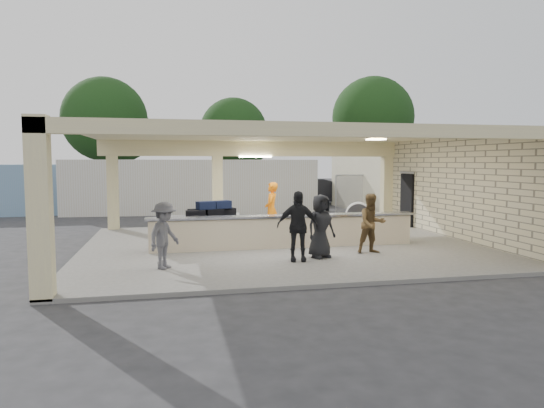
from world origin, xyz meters
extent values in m
plane|color=#29292C|center=(0.00, 0.00, 0.00)|extent=(120.00, 120.00, 0.00)
cube|color=#615F5A|center=(0.00, 0.00, 0.05)|extent=(12.00, 10.00, 0.10)
cube|color=beige|center=(0.00, 0.00, 3.50)|extent=(12.00, 10.00, 0.02)
cube|color=#BFB696|center=(6.00, 0.00, 1.75)|extent=(0.02, 10.00, 3.50)
cube|color=black|center=(5.94, 3.20, 1.15)|extent=(0.10, 0.95, 2.10)
cube|color=beige|center=(0.00, 4.75, 3.20)|extent=(12.00, 0.50, 0.60)
cube|color=beige|center=(0.00, -4.85, 3.35)|extent=(12.00, 0.30, 0.30)
cube|color=beige|center=(-5.50, 4.75, 1.80)|extent=(0.40, 0.40, 3.50)
cube|color=beige|center=(-1.50, 4.75, 1.80)|extent=(0.40, 0.40, 3.50)
cube|color=beige|center=(5.80, 4.80, 1.80)|extent=(0.40, 0.40, 3.50)
cube|color=beige|center=(-5.80, -4.80, 1.80)|extent=(0.40, 0.40, 3.50)
cube|color=white|center=(0.00, 4.50, 2.88)|extent=(1.30, 0.12, 0.06)
cube|color=#FFEABF|center=(3.80, 1.50, 3.47)|extent=(0.55, 0.55, 0.04)
cube|color=#FFEABF|center=(3.80, -0.50, 3.47)|extent=(0.55, 0.55, 0.04)
cube|color=#FFEABF|center=(3.80, -2.50, 3.47)|extent=(0.55, 0.55, 0.04)
cube|color=beige|center=(0.00, -0.50, 0.55)|extent=(8.00, 0.50, 0.90)
cube|color=#B7B7BC|center=(0.00, -0.50, 1.05)|extent=(8.20, 0.58, 0.06)
cube|color=white|center=(-2.12, 0.50, 0.65)|extent=(2.54, 1.82, 0.11)
cylinder|color=black|center=(-2.92, -0.18, 0.28)|extent=(0.18, 0.38, 0.37)
cylinder|color=black|center=(-3.12, 0.81, 0.28)|extent=(0.18, 0.38, 0.37)
cylinder|color=black|center=(-1.11, 0.19, 0.28)|extent=(0.18, 0.38, 0.37)
cylinder|color=black|center=(-1.31, 1.18, 0.28)|extent=(0.18, 0.38, 0.37)
cube|color=white|center=(-2.25, 1.18, 0.84)|extent=(2.28, 0.51, 0.28)
cube|color=white|center=(-1.98, -0.18, 0.84)|extent=(2.28, 0.51, 0.28)
cube|color=black|center=(-2.79, 0.08, 0.83)|extent=(0.60, 0.45, 0.24)
cube|color=black|center=(-2.15, 0.21, 0.83)|extent=(0.60, 0.45, 0.24)
cube|color=black|center=(-1.52, 0.34, 0.83)|extent=(0.60, 0.45, 0.24)
cube|color=black|center=(-2.90, 0.62, 0.83)|extent=(0.60, 0.45, 0.24)
cube|color=black|center=(-2.26, 0.75, 0.83)|extent=(0.60, 0.45, 0.24)
cube|color=black|center=(-1.63, 0.88, 0.83)|extent=(0.60, 0.45, 0.24)
cube|color=black|center=(-2.62, 0.21, 1.08)|extent=(0.60, 0.45, 0.24)
cube|color=black|center=(-2.03, 0.52, 1.08)|extent=(0.60, 0.45, 0.24)
cube|color=black|center=(-1.61, 0.79, 1.08)|extent=(0.60, 0.45, 0.24)
cube|color=black|center=(-2.53, 0.70, 1.08)|extent=(0.60, 0.45, 0.24)
cube|color=black|center=(-2.30, 0.46, 1.33)|extent=(0.60, 0.45, 0.24)
cube|color=black|center=(-1.77, 0.66, 1.33)|extent=(0.60, 0.45, 0.24)
cube|color=#590F0C|center=(-2.86, -0.03, 0.83)|extent=(0.60, 0.45, 0.24)
cylinder|color=white|center=(3.50, 2.28, 0.70)|extent=(1.02, 0.67, 0.97)
cylinder|color=black|center=(3.50, 2.28, 0.70)|extent=(0.94, 0.67, 0.87)
cube|color=white|center=(3.18, 2.28, 0.26)|extent=(0.06, 0.54, 0.32)
cube|color=white|center=(3.83, 2.28, 0.26)|extent=(0.06, 0.54, 0.32)
imported|color=orange|center=(0.04, 1.60, 1.04)|extent=(0.57, 0.77, 1.88)
imported|color=brown|center=(2.17, -1.95, 0.94)|extent=(0.83, 0.39, 1.69)
imported|color=black|center=(-0.16, -2.55, 1.01)|extent=(1.12, 0.57, 1.83)
imported|color=#504F55|center=(-3.54, -2.77, 0.91)|extent=(0.90, 1.07, 1.62)
imported|color=black|center=(0.57, -2.26, 0.96)|extent=(0.90, 0.61, 1.71)
imported|color=white|center=(9.26, 12.64, 0.73)|extent=(5.60, 3.75, 1.46)
imported|color=white|center=(12.13, 13.13, 0.77)|extent=(5.18, 2.90, 1.54)
imported|color=black|center=(6.10, 14.69, 0.80)|extent=(4.84, 1.81, 1.60)
cube|color=silver|center=(-2.17, 11.12, 1.39)|extent=(12.99, 3.38, 2.78)
cube|color=#7190B5|center=(-10.56, 12.11, 1.27)|extent=(9.88, 2.80, 2.54)
cylinder|color=gray|center=(5.00, 9.00, 1.00)|extent=(0.06, 0.06, 2.00)
cylinder|color=gray|center=(7.00, 9.00, 1.00)|extent=(0.06, 0.06, 2.00)
cylinder|color=gray|center=(9.00, 9.00, 1.00)|extent=(0.06, 0.06, 2.00)
cylinder|color=gray|center=(11.00, 9.00, 1.00)|extent=(0.06, 0.06, 2.00)
cylinder|color=gray|center=(13.00, 9.00, 1.00)|extent=(0.06, 0.06, 2.00)
cylinder|color=gray|center=(15.00, 9.00, 1.00)|extent=(0.06, 0.06, 2.00)
cylinder|color=gray|center=(17.00, 9.00, 1.00)|extent=(0.06, 0.06, 2.00)
cube|color=gray|center=(11.00, 9.00, 1.00)|extent=(12.00, 0.02, 2.00)
cylinder|color=gray|center=(11.00, 9.00, 2.00)|extent=(12.00, 0.05, 0.05)
cylinder|color=#382619|center=(-8.00, 24.00, 2.25)|extent=(0.70, 0.70, 4.50)
sphere|color=black|center=(-8.00, 24.00, 5.85)|extent=(6.30, 6.30, 6.30)
sphere|color=black|center=(-6.80, 24.60, 4.95)|extent=(4.50, 4.50, 4.50)
cylinder|color=#382619|center=(2.00, 26.00, 2.00)|extent=(0.70, 0.70, 4.00)
sphere|color=black|center=(2.00, 26.00, 5.20)|extent=(5.60, 5.60, 5.60)
sphere|color=black|center=(3.20, 26.60, 4.40)|extent=(4.00, 4.00, 4.00)
cylinder|color=#382619|center=(14.00, 25.00, 2.50)|extent=(0.70, 0.70, 5.00)
sphere|color=black|center=(14.00, 25.00, 6.50)|extent=(7.00, 7.00, 7.00)
sphere|color=black|center=(15.20, 25.60, 5.50)|extent=(5.00, 5.00, 5.00)
cube|color=beige|center=(9.50, 10.00, 1.60)|extent=(6.00, 8.00, 3.20)
camera|label=1|loc=(-3.42, -14.60, 2.68)|focal=32.00mm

